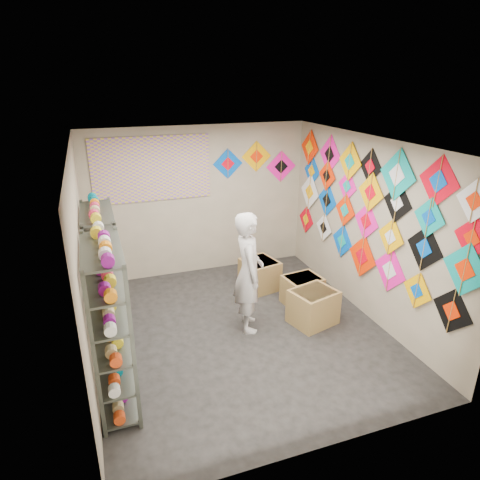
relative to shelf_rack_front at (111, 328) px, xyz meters
name	(u,v)px	position (x,y,z in m)	size (l,w,h in m)	color
ground	(240,331)	(1.78, 0.85, -0.95)	(4.50, 4.50, 0.00)	black
room_walls	(240,224)	(1.78, 0.85, 0.69)	(4.50, 4.50, 4.50)	tan
shelf_rack_front	(111,328)	(0.00, 0.00, 0.00)	(0.40, 1.10, 1.90)	#4C5147
shelf_rack_back	(104,277)	(0.00, 1.30, 0.00)	(0.40, 1.10, 1.90)	#4C5147
string_spools	(106,293)	(0.00, 0.65, 0.10)	(0.12, 2.36, 0.12)	#EF2E5C
kite_wall_display	(367,210)	(3.76, 0.86, 0.69)	(0.05, 4.33, 2.10)	black
back_wall_kites	(257,162)	(2.89, 3.09, 1.04)	(1.63, 0.02, 0.80)	blue
poster	(152,169)	(0.98, 3.08, 1.05)	(2.00, 0.01, 1.10)	#8252B2
shopkeeper	(249,272)	(1.93, 0.93, -0.06)	(0.55, 0.72, 1.77)	beige
carton_a	(313,307)	(2.88, 0.71, -0.69)	(0.63, 0.52, 0.52)	olive
carton_b	(302,290)	(2.99, 1.28, -0.72)	(0.57, 0.47, 0.47)	olive
carton_c	(260,274)	(2.55, 2.02, -0.69)	(0.54, 0.59, 0.51)	olive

